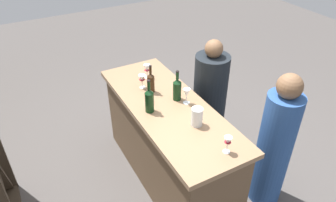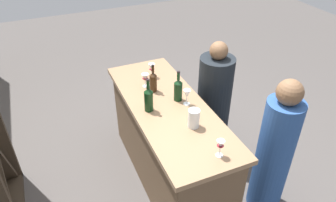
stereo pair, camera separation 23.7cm
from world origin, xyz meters
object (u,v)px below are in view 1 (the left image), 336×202
Objects in this scene: wine_glass_near_left at (187,93)px; wine_glass_far_left at (142,79)px; water_pitcher at (197,117)px; wine_bottle_second_left_dark_green at (177,89)px; wine_bottle_leftmost_dark_green at (149,100)px; person_left_guest at (274,146)px; wine_glass_near_right at (147,69)px; person_center_guest at (209,104)px; wine_bottle_center_amber_brown at (151,82)px; wine_glass_near_center at (228,141)px.

wine_glass_far_left is at bearing 28.83° from wine_glass_near_left.
wine_glass_near_left is 0.92× the size of water_pitcher.
wine_bottle_second_left_dark_green is 1.84× the size of water_pitcher.
wine_bottle_leftmost_dark_green is 1.26m from person_left_guest.
water_pitcher is 0.12× the size of person_left_guest.
wine_bottle_second_left_dark_green is at bearing -6.56° from water_pitcher.
wine_glass_near_right is 1.05× the size of wine_glass_far_left.
person_center_guest is at bearing -62.10° from wine_glass_near_left.
person_center_guest is (0.20, -0.84, -0.45)m from wine_bottle_leftmost_dark_green.
wine_bottle_second_left_dark_green is 2.01× the size of wine_glass_near_left.
wine_bottle_leftmost_dark_green is 0.34m from wine_bottle_center_amber_brown.
wine_bottle_center_amber_brown is 1.75× the size of water_pitcher.
wine_glass_near_left is at bearing -97.50° from wine_bottle_leftmost_dark_green.
person_center_guest reaches higher than wine_bottle_center_amber_brown.
wine_bottle_leftmost_dark_green is 0.84m from wine_glass_near_center.
wine_glass_near_left is 0.64m from wine_glass_near_right.
person_center_guest is (0.99, -0.55, -0.43)m from wine_glass_near_center.
wine_bottle_center_amber_brown is at bearing -159.06° from wine_glass_far_left.
wine_glass_far_left is 0.87m from person_center_guest.
wine_bottle_leftmost_dark_green is at bearing 156.52° from wine_glass_near_right.
wine_bottle_leftmost_dark_green is at bearing 164.35° from wine_glass_far_left.
person_left_guest is (-0.71, -0.95, -0.42)m from wine_bottle_leftmost_dark_green.
wine_bottle_second_left_dark_green is at bearing 24.93° from wine_glass_near_left.
person_left_guest is (0.07, -0.66, -0.40)m from wine_glass_near_center.
person_center_guest is (0.25, -0.47, -0.43)m from wine_glass_near_left.
wine_bottle_leftmost_dark_green is 0.97m from person_center_guest.
person_left_guest reaches higher than water_pitcher.
wine_glass_near_right is 0.11× the size of person_center_guest.
wine_glass_far_left is at bearing 140.74° from wine_glass_near_right.
wine_glass_near_left is 0.11× the size of person_left_guest.
wine_bottle_leftmost_dark_green reaches higher than wine_bottle_second_left_dark_green.
person_left_guest reaches higher than wine_bottle_second_left_dark_green.
wine_bottle_center_amber_brown is 0.40m from wine_glass_near_left.
wine_glass_far_left is 0.81m from water_pitcher.
wine_bottle_leftmost_dark_green reaches higher than wine_glass_near_center.
water_pitcher is (-0.33, 0.10, -0.02)m from wine_glass_near_left.
wine_glass_near_left is at bearing -28.95° from person_left_guest.
person_center_guest reaches higher than wine_glass_far_left.
wine_glass_near_center is at bearing -177.29° from water_pitcher.
wine_glass_near_center is at bearing -159.61° from wine_bottle_leftmost_dark_green.
person_left_guest is at bearing -151.41° from wine_glass_near_right.
wine_bottle_center_amber_brown is 1.98× the size of wine_glass_near_center.
wine_bottle_leftmost_dark_green is 0.43m from wine_glass_far_left.
wine_bottle_center_amber_brown is at bearing 31.24° from wine_glass_near_left.
wine_glass_near_right is at bearing 10.66° from wine_glass_near_left.
wine_glass_near_center is 0.97× the size of wine_glass_near_right.
wine_bottle_leftmost_dark_green is at bearing 9.34° from person_center_guest.
wine_bottle_center_amber_brown is 0.12m from wine_glass_far_left.
wine_glass_near_center is 0.88× the size of water_pitcher.
wine_bottle_center_amber_brown is at bearing 9.49° from water_pitcher.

